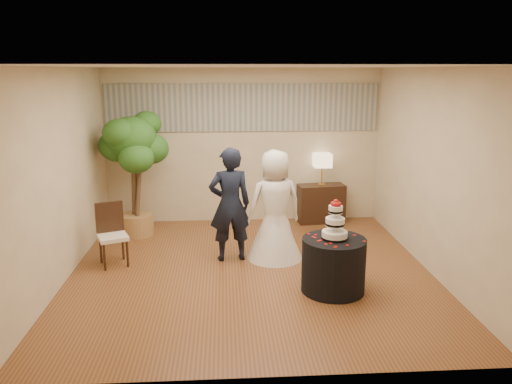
{
  "coord_description": "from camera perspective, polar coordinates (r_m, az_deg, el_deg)",
  "views": [
    {
      "loc": [
        -0.35,
        -6.54,
        2.76
      ],
      "look_at": [
        0.1,
        0.4,
        1.05
      ],
      "focal_mm": 35.0,
      "sensor_mm": 36.0,
      "label": 1
    }
  ],
  "objects": [
    {
      "name": "wedding_cake",
      "position": [
        6.27,
        9.05,
        -3.09
      ],
      "size": [
        0.33,
        0.33,
        0.52
      ],
      "primitive_type": null,
      "color": "white",
      "rests_on": "cake_table"
    },
    {
      "name": "wall_back",
      "position": [
        9.15,
        -1.48,
        5.25
      ],
      "size": [
        5.0,
        0.06,
        2.8
      ],
      "primitive_type": "cube",
      "color": "beige",
      "rests_on": "ground"
    },
    {
      "name": "bride",
      "position": [
        7.34,
        2.17,
        -1.49
      ],
      "size": [
        0.99,
        0.99,
        1.65
      ],
      "primitive_type": "imported",
      "rotation": [
        0.0,
        0.0,
        3.36
      ],
      "color": "white",
      "rests_on": "floor"
    },
    {
      "name": "groom",
      "position": [
        7.28,
        -3.0,
        -1.45
      ],
      "size": [
        0.67,
        0.49,
        1.69
      ],
      "primitive_type": "imported",
      "rotation": [
        0.0,
        0.0,
        3.29
      ],
      "color": "black",
      "rests_on": "floor"
    },
    {
      "name": "wall_left",
      "position": [
        7.02,
        -21.48,
        1.67
      ],
      "size": [
        0.06,
        5.0,
        2.8
      ],
      "primitive_type": "cube",
      "color": "beige",
      "rests_on": "ground"
    },
    {
      "name": "ficus_tree",
      "position": [
        8.58,
        -13.8,
        2.03
      ],
      "size": [
        1.26,
        1.26,
        2.14
      ],
      "primitive_type": null,
      "rotation": [
        0.0,
        0.0,
        -0.28
      ],
      "color": "#2B601E",
      "rests_on": "floor"
    },
    {
      "name": "table_lamp",
      "position": [
        9.16,
        7.55,
        2.58
      ],
      "size": [
        0.31,
        0.31,
        0.58
      ],
      "primitive_type": null,
      "color": "beige",
      "rests_on": "console"
    },
    {
      "name": "mural_border",
      "position": [
        9.05,
        -1.5,
        9.62
      ],
      "size": [
        4.9,
        0.02,
        0.85
      ],
      "primitive_type": "cube",
      "color": "gray",
      "rests_on": "wall_back"
    },
    {
      "name": "ceiling",
      "position": [
        6.55,
        -0.67,
        14.16
      ],
      "size": [
        5.0,
        5.0,
        0.0
      ],
      "primitive_type": "cube",
      "color": "white",
      "rests_on": "wall_back"
    },
    {
      "name": "console",
      "position": [
        9.31,
        7.43,
        -1.31
      ],
      "size": [
        0.88,
        0.47,
        0.71
      ],
      "primitive_type": "cube",
      "rotation": [
        0.0,
        0.0,
        0.11
      ],
      "color": "black",
      "rests_on": "floor"
    },
    {
      "name": "floor",
      "position": [
        7.11,
        -0.6,
        -9.04
      ],
      "size": [
        5.0,
        5.0,
        0.0
      ],
      "primitive_type": "cube",
      "color": "brown",
      "rests_on": "ground"
    },
    {
      "name": "wall_front",
      "position": [
        4.28,
        1.18,
        -4.7
      ],
      "size": [
        5.0,
        0.06,
        2.8
      ],
      "primitive_type": "cube",
      "color": "beige",
      "rests_on": "ground"
    },
    {
      "name": "cake_table",
      "position": [
        6.47,
        8.84,
        -8.24
      ],
      "size": [
        1.0,
        1.0,
        0.7
      ],
      "primitive_type": "cylinder",
      "rotation": [
        0.0,
        0.0,
        0.29
      ],
      "color": "black",
      "rests_on": "floor"
    },
    {
      "name": "wall_right",
      "position": [
        7.26,
        19.48,
        2.22
      ],
      "size": [
        0.06,
        5.0,
        2.8
      ],
      "primitive_type": "cube",
      "color": "beige",
      "rests_on": "ground"
    },
    {
      "name": "side_chair",
      "position": [
        7.46,
        -16.05,
        -4.77
      ],
      "size": [
        0.55,
        0.56,
        0.9
      ],
      "primitive_type": null,
      "rotation": [
        0.0,
        0.0,
        0.38
      ],
      "color": "black",
      "rests_on": "floor"
    }
  ]
}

